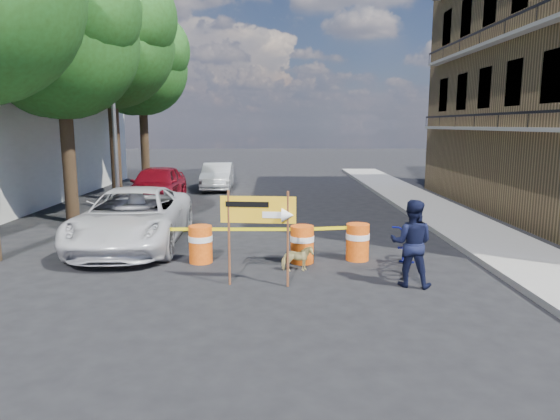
{
  "coord_description": "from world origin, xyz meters",
  "views": [
    {
      "loc": [
        0.1,
        -9.89,
        3.29
      ],
      "look_at": [
        0.24,
        1.73,
        1.3
      ],
      "focal_mm": 32.0,
      "sensor_mm": 36.0,
      "label": 1
    }
  ],
  "objects_px": {
    "barrel_far_right": "(358,241)",
    "dog": "(297,259)",
    "bicycle": "(411,225)",
    "suv_white": "(133,218)",
    "barrel_mid_left": "(201,243)",
    "barrel_far_left": "(129,243)",
    "barrel_mid_right": "(302,243)",
    "sedan_red": "(157,185)",
    "sedan_silver": "(218,176)",
    "pedestrian": "(411,243)",
    "detour_sign": "(268,217)"
  },
  "relations": [
    {
      "from": "barrel_far_right",
      "to": "dog",
      "type": "relative_size",
      "value": 1.28
    },
    {
      "from": "bicycle",
      "to": "suv_white",
      "type": "bearing_deg",
      "value": 179.86
    },
    {
      "from": "barrel_mid_left",
      "to": "suv_white",
      "type": "relative_size",
      "value": 0.16
    },
    {
      "from": "barrel_far_left",
      "to": "dog",
      "type": "relative_size",
      "value": 1.28
    },
    {
      "from": "barrel_mid_right",
      "to": "sedan_red",
      "type": "relative_size",
      "value": 0.19
    },
    {
      "from": "barrel_far_left",
      "to": "bicycle",
      "type": "distance_m",
      "value": 6.67
    },
    {
      "from": "barrel_mid_right",
      "to": "sedan_red",
      "type": "xyz_separation_m",
      "value": [
        -5.57,
        9.13,
        0.33
      ]
    },
    {
      "from": "dog",
      "to": "suv_white",
      "type": "bearing_deg",
      "value": 54.47
    },
    {
      "from": "bicycle",
      "to": "sedan_silver",
      "type": "distance_m",
      "value": 15.65
    },
    {
      "from": "pedestrian",
      "to": "bicycle",
      "type": "distance_m",
      "value": 1.24
    },
    {
      "from": "barrel_mid_left",
      "to": "sedan_silver",
      "type": "bearing_deg",
      "value": 94.66
    },
    {
      "from": "barrel_far_left",
      "to": "barrel_mid_left",
      "type": "xyz_separation_m",
      "value": [
        1.73,
        -0.02,
        0.0
      ]
    },
    {
      "from": "barrel_mid_left",
      "to": "bicycle",
      "type": "distance_m",
      "value": 4.96
    },
    {
      "from": "barrel_far_left",
      "to": "sedan_red",
      "type": "relative_size",
      "value": 0.19
    },
    {
      "from": "pedestrian",
      "to": "sedan_red",
      "type": "relative_size",
      "value": 0.38
    },
    {
      "from": "barrel_mid_right",
      "to": "sedan_red",
      "type": "height_order",
      "value": "sedan_red"
    },
    {
      "from": "bicycle",
      "to": "sedan_red",
      "type": "bearing_deg",
      "value": 147.82
    },
    {
      "from": "pedestrian",
      "to": "sedan_red",
      "type": "xyz_separation_m",
      "value": [
        -7.71,
        10.9,
        -0.09
      ]
    },
    {
      "from": "detour_sign",
      "to": "bicycle",
      "type": "distance_m",
      "value": 3.46
    },
    {
      "from": "barrel_mid_left",
      "to": "barrel_mid_right",
      "type": "height_order",
      "value": "same"
    },
    {
      "from": "sedan_red",
      "to": "bicycle",
      "type": "bearing_deg",
      "value": -50.31
    },
    {
      "from": "barrel_mid_left",
      "to": "suv_white",
      "type": "xyz_separation_m",
      "value": [
        -2.08,
        1.69,
        0.31
      ]
    },
    {
      "from": "barrel_far_right",
      "to": "pedestrian",
      "type": "height_order",
      "value": "pedestrian"
    },
    {
      "from": "barrel_far_right",
      "to": "dog",
      "type": "bearing_deg",
      "value": -148.02
    },
    {
      "from": "detour_sign",
      "to": "pedestrian",
      "type": "distance_m",
      "value": 2.98
    },
    {
      "from": "barrel_mid_left",
      "to": "suv_white",
      "type": "bearing_deg",
      "value": 140.79
    },
    {
      "from": "barrel_far_left",
      "to": "pedestrian",
      "type": "xyz_separation_m",
      "value": [
        6.32,
        -1.84,
        0.43
      ]
    },
    {
      "from": "sedan_silver",
      "to": "detour_sign",
      "type": "bearing_deg",
      "value": -81.32
    },
    {
      "from": "barrel_far_right",
      "to": "sedan_silver",
      "type": "distance_m",
      "value": 14.51
    },
    {
      "from": "sedan_red",
      "to": "barrel_mid_right",
      "type": "bearing_deg",
      "value": -58.43
    },
    {
      "from": "detour_sign",
      "to": "barrel_mid_left",
      "type": "bearing_deg",
      "value": 138.45
    },
    {
      "from": "pedestrian",
      "to": "barrel_mid_left",
      "type": "bearing_deg",
      "value": -2.82
    },
    {
      "from": "barrel_mid_left",
      "to": "bicycle",
      "type": "bearing_deg",
      "value": -7.3
    },
    {
      "from": "barrel_mid_left",
      "to": "pedestrian",
      "type": "xyz_separation_m",
      "value": [
        4.58,
        -1.82,
        0.43
      ]
    },
    {
      "from": "barrel_mid_right",
      "to": "dog",
      "type": "distance_m",
      "value": 0.76
    },
    {
      "from": "bicycle",
      "to": "barrel_far_left",
      "type": "bearing_deg",
      "value": -167.26
    },
    {
      "from": "barrel_far_left",
      "to": "barrel_far_right",
      "type": "height_order",
      "value": "same"
    },
    {
      "from": "bicycle",
      "to": "dog",
      "type": "distance_m",
      "value": 2.7
    },
    {
      "from": "barrel_far_right",
      "to": "suv_white",
      "type": "xyz_separation_m",
      "value": [
        -5.9,
        1.51,
        0.31
      ]
    },
    {
      "from": "barrel_far_left",
      "to": "sedan_red",
      "type": "distance_m",
      "value": 9.18
    },
    {
      "from": "dog",
      "to": "barrel_far_left",
      "type": "bearing_deg",
      "value": 72.81
    },
    {
      "from": "pedestrian",
      "to": "sedan_red",
      "type": "distance_m",
      "value": 13.35
    },
    {
      "from": "barrel_mid_left",
      "to": "sedan_red",
      "type": "distance_m",
      "value": 9.61
    },
    {
      "from": "barrel_mid_left",
      "to": "pedestrian",
      "type": "relative_size",
      "value": 0.5
    },
    {
      "from": "dog",
      "to": "suv_white",
      "type": "height_order",
      "value": "suv_white"
    },
    {
      "from": "barrel_mid_left",
      "to": "sedan_silver",
      "type": "height_order",
      "value": "sedan_silver"
    },
    {
      "from": "barrel_far_left",
      "to": "barrel_mid_left",
      "type": "height_order",
      "value": "same"
    },
    {
      "from": "dog",
      "to": "sedan_silver",
      "type": "xyz_separation_m",
      "value": [
        -3.42,
        14.59,
        0.38
      ]
    },
    {
      "from": "suv_white",
      "to": "barrel_mid_left",
      "type": "bearing_deg",
      "value": -41.28
    },
    {
      "from": "barrel_mid_right",
      "to": "bicycle",
      "type": "height_order",
      "value": "bicycle"
    }
  ]
}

